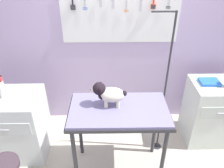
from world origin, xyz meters
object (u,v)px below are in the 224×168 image
grooming_table (119,116)px  spray_bottle_tall (2,85)px  cabinet_right (213,112)px  counter_left (12,125)px  grooming_arm (164,95)px  dog (108,94)px

grooming_table → spray_bottle_tall: bearing=163.9°
cabinet_right → spray_bottle_tall: size_ratio=3.90×
counter_left → cabinet_right: bearing=4.7°
cabinet_right → spray_bottle_tall: spray_bottle_tall is taller
grooming_arm → counter_left: size_ratio=2.10×
grooming_arm → dog: 0.72m
counter_left → grooming_table: bearing=-12.6°
grooming_table → counter_left: bearing=167.4°
grooming_arm → dog: (-0.64, -0.26, 0.20)m
dog → counter_left: 1.37m
grooming_table → grooming_arm: grooming_arm is taller
dog → spray_bottle_tall: size_ratio=1.66×
cabinet_right → dog: bearing=-162.2°
grooming_table → dog: (-0.11, 0.06, 0.24)m
dog → counter_left: bearing=169.1°
grooming_table → cabinet_right: size_ratio=1.19×
dog → cabinet_right: (1.40, 0.45, -0.61)m
grooming_arm → spray_bottle_tall: grooming_arm is taller
grooming_arm → counter_left: grooming_arm is taller
dog → counter_left: dog is taller
dog → counter_left: (-1.20, 0.23, -0.62)m
counter_left → spray_bottle_tall: size_ratio=3.84×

